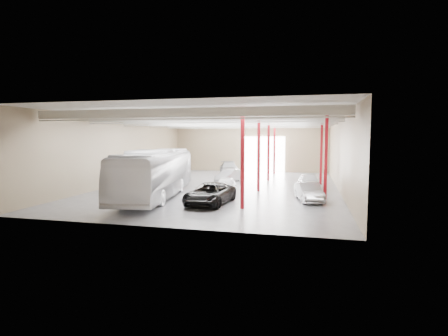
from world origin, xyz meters
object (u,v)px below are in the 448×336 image
at_px(car_row_a, 226,185).
at_px(car_right_far, 309,181).
at_px(car_right_near, 309,192).
at_px(car_row_b, 229,176).
at_px(car_row_c, 229,168).
at_px(black_sedan, 210,194).
at_px(coach_bus, 156,173).

height_order(car_row_a, car_right_far, car_right_far).
bearing_deg(car_right_near, car_row_b, 119.24).
distance_m(car_right_near, car_right_far, 6.44).
distance_m(car_row_c, car_right_far, 15.00).
bearing_deg(car_right_near, car_row_a, 150.44).
height_order(black_sedan, car_right_near, black_sedan).
distance_m(black_sedan, car_row_b, 12.65).
bearing_deg(car_row_a, car_row_b, 91.98).
bearing_deg(black_sedan, car_row_b, 101.45).
xyz_separation_m(coach_bus, car_row_a, (5.17, 3.29, -1.26)).
bearing_deg(black_sedan, coach_bus, 164.93).
height_order(coach_bus, car_row_b, coach_bus).
distance_m(black_sedan, car_row_c, 20.58).
distance_m(car_row_a, car_row_c, 15.45).
relative_size(coach_bus, car_row_a, 3.40).
bearing_deg(coach_bus, car_right_near, -3.58).
xyz_separation_m(car_row_a, car_right_near, (7.17, -2.21, 0.02)).
bearing_deg(car_row_c, car_right_near, -76.59).
xyz_separation_m(black_sedan, car_row_b, (-1.41, 12.57, -0.09)).
height_order(coach_bus, car_right_far, coach_bus).
xyz_separation_m(coach_bus, car_row_c, (2.04, 18.42, -1.16)).
xyz_separation_m(coach_bus, car_right_near, (12.34, 1.08, -1.25)).
distance_m(car_row_a, car_row_b, 7.49).
height_order(black_sedan, car_right_far, black_sedan).
xyz_separation_m(car_row_a, car_right_far, (7.17, 4.23, 0.06)).
relative_size(black_sedan, car_right_near, 1.29).
distance_m(coach_bus, black_sedan, 5.68).
bearing_deg(car_row_c, black_sedan, -98.42).
bearing_deg(car_right_near, black_sedan, -169.66).
bearing_deg(coach_bus, car_row_c, 75.11).
distance_m(black_sedan, car_row_a, 5.20).
bearing_deg(car_row_a, car_right_near, -25.58).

